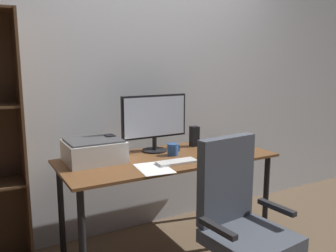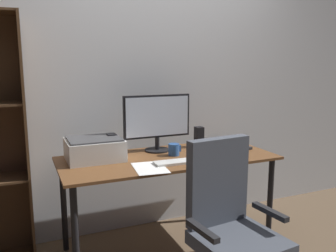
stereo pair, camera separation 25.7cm
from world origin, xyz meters
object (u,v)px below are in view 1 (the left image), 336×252
object	(u,v)px
desk	(168,168)
speaker_left	(110,146)
monitor	(154,119)
mouse	(206,157)
coffee_mug	(173,149)
laptop	(224,146)
office_chair	(241,233)
printer	(94,151)
keyboard	(177,162)
speaker_right	(194,136)

from	to	relation	value
desk	speaker_left	size ratio (longest dim) A/B	9.47
desk	monitor	xyz separation A→B (m)	(-0.01, 0.20, 0.34)
mouse	speaker_left	bearing A→B (deg)	142.35
desk	coffee_mug	size ratio (longest dim) A/B	16.01
laptop	office_chair	bearing A→B (deg)	-127.89
desk	printer	world-z (taller)	printer
laptop	mouse	bearing A→B (deg)	-152.65
coffee_mug	office_chair	distance (m)	0.87
desk	office_chair	bearing A→B (deg)	-86.03
desk	printer	distance (m)	0.57
monitor	printer	distance (m)	0.55
keyboard	coffee_mug	world-z (taller)	coffee_mug
coffee_mug	printer	distance (m)	0.60
keyboard	coffee_mug	bearing A→B (deg)	69.88
desk	printer	size ratio (longest dim) A/B	4.02
monitor	speaker_left	size ratio (longest dim) A/B	3.25
monitor	coffee_mug	size ratio (longest dim) A/B	5.49
keyboard	mouse	world-z (taller)	mouse
laptop	speaker_left	xyz separation A→B (m)	(-0.93, 0.17, 0.07)
laptop	printer	size ratio (longest dim) A/B	0.80
desk	keyboard	distance (m)	0.21
keyboard	speaker_left	size ratio (longest dim) A/B	1.71
coffee_mug	speaker_left	world-z (taller)	speaker_left
monitor	coffee_mug	distance (m)	0.29
laptop	printer	bearing A→B (deg)	167.36
speaker_left	printer	world-z (taller)	speaker_left
monitor	keyboard	size ratio (longest dim) A/B	1.90
mouse	coffee_mug	distance (m)	0.27
keyboard	monitor	bearing A→B (deg)	89.50
keyboard	office_chair	world-z (taller)	office_chair
monitor	speaker_right	xyz separation A→B (m)	(0.37, -0.01, -0.17)
speaker_left	office_chair	xyz separation A→B (m)	(0.43, -0.98, -0.37)
laptop	office_chair	xyz separation A→B (m)	(-0.50, -0.82, -0.29)
office_chair	printer	bearing A→B (deg)	115.91
office_chair	mouse	bearing A→B (deg)	69.14
mouse	coffee_mug	world-z (taller)	coffee_mug
laptop	speaker_right	distance (m)	0.26
laptop	speaker_left	size ratio (longest dim) A/B	1.88
desk	coffee_mug	xyz separation A→B (m)	(0.06, 0.02, 0.13)
monitor	laptop	world-z (taller)	monitor
coffee_mug	laptop	bearing A→B (deg)	0.88
mouse	coffee_mug	size ratio (longest dim) A/B	0.95
speaker_left	desk	bearing A→B (deg)	-27.26
mouse	laptop	xyz separation A→B (m)	(0.34, 0.23, -0.01)
laptop	office_chair	distance (m)	1.00
laptop	speaker_left	world-z (taller)	speaker_left
desk	mouse	world-z (taller)	mouse
keyboard	mouse	distance (m)	0.24
desk	laptop	xyz separation A→B (m)	(0.55, 0.03, 0.10)
mouse	printer	world-z (taller)	printer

